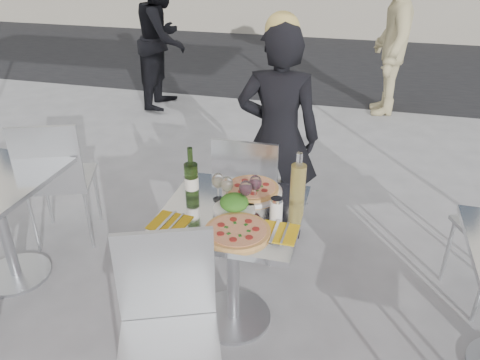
% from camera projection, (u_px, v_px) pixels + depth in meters
% --- Properties ---
extents(ground, '(80.00, 80.00, 0.00)m').
position_uv_depth(ground, '(234.00, 318.00, 2.78)').
color(ground, gray).
extents(street_asphalt, '(24.00, 5.00, 0.00)m').
position_uv_depth(street_asphalt, '(331.00, 61.00, 8.32)').
color(street_asphalt, black).
rests_on(street_asphalt, ground).
extents(main_table, '(0.72, 0.72, 0.75)m').
position_uv_depth(main_table, '(233.00, 243.00, 2.52)').
color(main_table, '#B7BABF').
rests_on(main_table, ground).
extents(chair_far, '(0.42, 0.43, 0.91)m').
position_uv_depth(chair_far, '(248.00, 188.00, 3.07)').
color(chair_far, silver).
rests_on(chair_far, ground).
extents(chair_near, '(0.56, 0.57, 0.94)m').
position_uv_depth(chair_near, '(168.00, 321.00, 2.00)').
color(chair_near, silver).
rests_on(chair_near, ground).
extents(side_chair_lfar, '(0.57, 0.57, 0.96)m').
position_uv_depth(side_chair_lfar, '(56.00, 174.00, 3.19)').
color(side_chair_lfar, silver).
rests_on(side_chair_lfar, ground).
extents(woman_diner, '(0.60, 0.42, 1.56)m').
position_uv_depth(woman_diner, '(278.00, 137.00, 3.21)').
color(woman_diner, black).
rests_on(woman_diner, ground).
extents(pedestrian_a, '(0.69, 0.86, 1.70)m').
position_uv_depth(pedestrian_a, '(163.00, 39.00, 5.82)').
color(pedestrian_a, black).
rests_on(pedestrian_a, ground).
extents(pedestrian_b, '(0.81, 1.29, 1.91)m').
position_uv_depth(pedestrian_b, '(389.00, 35.00, 5.52)').
color(pedestrian_b, tan).
rests_on(pedestrian_b, ground).
extents(pizza_near, '(0.32, 0.32, 0.02)m').
position_uv_depth(pizza_near, '(237.00, 231.00, 2.24)').
color(pizza_near, '#E6AB5A').
rests_on(pizza_near, main_table).
extents(pizza_far, '(0.34, 0.34, 0.03)m').
position_uv_depth(pizza_far, '(252.00, 189.00, 2.59)').
color(pizza_far, white).
rests_on(pizza_far, main_table).
extents(salad_plate, '(0.22, 0.22, 0.09)m').
position_uv_depth(salad_plate, '(234.00, 204.00, 2.41)').
color(salad_plate, white).
rests_on(salad_plate, main_table).
extents(wine_bottle, '(0.07, 0.08, 0.29)m').
position_uv_depth(wine_bottle, '(191.00, 179.00, 2.49)').
color(wine_bottle, '#33511E').
rests_on(wine_bottle, main_table).
extents(carafe, '(0.08, 0.08, 0.29)m').
position_uv_depth(carafe, '(298.00, 183.00, 2.44)').
color(carafe, '#CEB757').
rests_on(carafe, main_table).
extents(sugar_shaker, '(0.06, 0.06, 0.11)m').
position_uv_depth(sugar_shaker, '(276.00, 208.00, 2.34)').
color(sugar_shaker, white).
rests_on(sugar_shaker, main_table).
extents(wineglass_white_a, '(0.07, 0.07, 0.16)m').
position_uv_depth(wineglass_white_a, '(218.00, 182.00, 2.47)').
color(wineglass_white_a, white).
rests_on(wineglass_white_a, main_table).
extents(wineglass_white_b, '(0.07, 0.07, 0.16)m').
position_uv_depth(wineglass_white_b, '(227.00, 185.00, 2.44)').
color(wineglass_white_b, white).
rests_on(wineglass_white_b, main_table).
extents(wineglass_red_a, '(0.07, 0.07, 0.16)m').
position_uv_depth(wineglass_red_a, '(246.00, 189.00, 2.40)').
color(wineglass_red_a, white).
rests_on(wineglass_red_a, main_table).
extents(wineglass_red_b, '(0.07, 0.07, 0.16)m').
position_uv_depth(wineglass_red_b, '(255.00, 184.00, 2.45)').
color(wineglass_red_b, white).
rests_on(wineglass_red_b, main_table).
extents(napkin_left, '(0.20, 0.20, 0.01)m').
position_uv_depth(napkin_left, '(170.00, 222.00, 2.32)').
color(napkin_left, gold).
rests_on(napkin_left, main_table).
extents(napkin_right, '(0.18, 0.20, 0.01)m').
position_uv_depth(napkin_right, '(279.00, 232.00, 2.24)').
color(napkin_right, gold).
rests_on(napkin_right, main_table).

